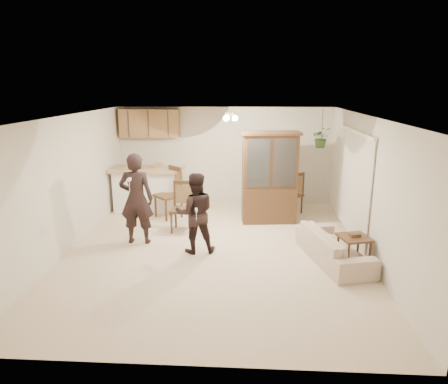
# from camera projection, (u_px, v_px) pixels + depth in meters

# --- Properties ---
(floor) EXTENTS (6.50, 6.50, 0.00)m
(floor) POSITION_uv_depth(u_px,v_px,m) (215.00, 250.00, 7.58)
(floor) COLOR beige
(floor) RESTS_ON ground
(ceiling) EXTENTS (5.50, 6.50, 0.02)m
(ceiling) POSITION_uv_depth(u_px,v_px,m) (215.00, 117.00, 6.93)
(ceiling) COLOR white
(ceiling) RESTS_ON wall_back
(wall_back) EXTENTS (5.50, 0.02, 2.50)m
(wall_back) POSITION_uv_depth(u_px,v_px,m) (225.00, 156.00, 10.39)
(wall_back) COLOR beige
(wall_back) RESTS_ON ground
(wall_front) EXTENTS (5.50, 0.02, 2.50)m
(wall_front) POSITION_uv_depth(u_px,v_px,m) (190.00, 263.00, 4.12)
(wall_front) COLOR beige
(wall_front) RESTS_ON ground
(wall_left) EXTENTS (0.02, 6.50, 2.50)m
(wall_left) POSITION_uv_depth(u_px,v_px,m) (68.00, 184.00, 7.41)
(wall_left) COLOR beige
(wall_left) RESTS_ON ground
(wall_right) EXTENTS (0.02, 6.50, 2.50)m
(wall_right) POSITION_uv_depth(u_px,v_px,m) (369.00, 188.00, 7.10)
(wall_right) COLOR beige
(wall_right) RESTS_ON ground
(breakfast_bar) EXTENTS (1.60, 0.55, 1.00)m
(breakfast_bar) POSITION_uv_depth(u_px,v_px,m) (148.00, 191.00, 9.82)
(breakfast_bar) COLOR white
(breakfast_bar) RESTS_ON floor
(bar_top) EXTENTS (1.75, 0.70, 0.08)m
(bar_top) POSITION_uv_depth(u_px,v_px,m) (147.00, 169.00, 9.68)
(bar_top) COLOR tan
(bar_top) RESTS_ON breakfast_bar
(upper_cabinets) EXTENTS (1.50, 0.34, 0.70)m
(upper_cabinets) POSITION_uv_depth(u_px,v_px,m) (150.00, 123.00, 10.10)
(upper_cabinets) COLOR olive
(upper_cabinets) RESTS_ON wall_back
(vertical_blinds) EXTENTS (0.06, 2.30, 2.10)m
(vertical_blinds) POSITION_uv_depth(u_px,v_px,m) (353.00, 184.00, 8.01)
(vertical_blinds) COLOR beige
(vertical_blinds) RESTS_ON wall_right
(ceiling_fixture) EXTENTS (0.36, 0.36, 0.20)m
(ceiling_fixture) POSITION_uv_depth(u_px,v_px,m) (229.00, 117.00, 8.10)
(ceiling_fixture) COLOR #FFECBF
(ceiling_fixture) RESTS_ON ceiling
(hanging_plant) EXTENTS (0.43, 0.37, 0.48)m
(hanging_plant) POSITION_uv_depth(u_px,v_px,m) (321.00, 138.00, 9.28)
(hanging_plant) COLOR #335B24
(hanging_plant) RESTS_ON ceiling
(plant_cord) EXTENTS (0.01, 0.01, 0.65)m
(plant_cord) POSITION_uv_depth(u_px,v_px,m) (322.00, 123.00, 9.20)
(plant_cord) COLOR black
(plant_cord) RESTS_ON ceiling
(sofa) EXTENTS (1.17, 2.00, 0.73)m
(sofa) POSITION_uv_depth(u_px,v_px,m) (334.00, 241.00, 7.03)
(sofa) COLOR beige
(sofa) RESTS_ON floor
(adult) EXTENTS (0.66, 0.44, 1.80)m
(adult) POSITION_uv_depth(u_px,v_px,m) (136.00, 199.00, 7.72)
(adult) COLOR black
(adult) RESTS_ON floor
(child) EXTENTS (0.74, 0.63, 1.35)m
(child) POSITION_uv_depth(u_px,v_px,m) (195.00, 217.00, 7.34)
(child) COLOR black
(child) RESTS_ON floor
(china_hutch) EXTENTS (1.35, 0.63, 2.05)m
(china_hutch) POSITION_uv_depth(u_px,v_px,m) (269.00, 178.00, 8.91)
(china_hutch) COLOR #3C2616
(china_hutch) RESTS_ON floor
(side_table) EXTENTS (0.59, 0.59, 0.59)m
(side_table) POSITION_uv_depth(u_px,v_px,m) (353.00, 250.00, 6.86)
(side_table) COLOR #3C2616
(side_table) RESTS_ON floor
(chair_bar) EXTENTS (0.49, 0.49, 1.06)m
(chair_bar) POSITION_uv_depth(u_px,v_px,m) (182.00, 218.00, 8.50)
(chair_bar) COLOR #3C2616
(chair_bar) RESTS_ON floor
(chair_hutch_left) EXTENTS (0.75, 0.75, 1.19)m
(chair_hutch_left) POSITION_uv_depth(u_px,v_px,m) (168.00, 203.00, 9.39)
(chair_hutch_left) COLOR #3C2616
(chair_hutch_left) RESTS_ON floor
(chair_hutch_right) EXTENTS (0.63, 0.63, 1.02)m
(chair_hutch_right) POSITION_uv_depth(u_px,v_px,m) (291.00, 201.00, 9.74)
(chair_hutch_right) COLOR #3C2616
(chair_hutch_right) RESTS_ON floor
(controller_adult) EXTENTS (0.05, 0.16, 0.05)m
(controller_adult) POSITION_uv_depth(u_px,v_px,m) (129.00, 180.00, 7.19)
(controller_adult) COLOR white
(controller_adult) RESTS_ON adult
(controller_child) EXTENTS (0.06, 0.14, 0.04)m
(controller_child) POSITION_uv_depth(u_px,v_px,m) (196.00, 210.00, 6.94)
(controller_child) COLOR white
(controller_child) RESTS_ON child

